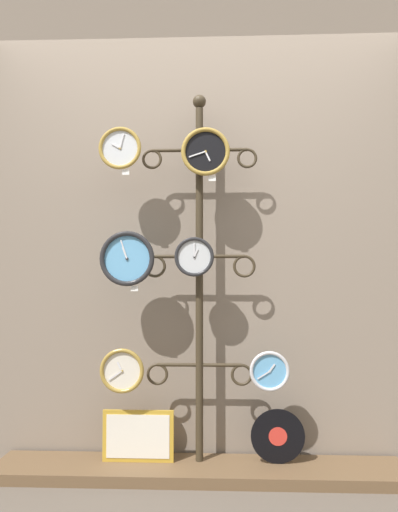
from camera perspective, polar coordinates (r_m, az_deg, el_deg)
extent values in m
plane|color=brown|center=(2.58, -0.39, -26.67)|extent=(12.00, 12.00, 0.00)
cube|color=gray|center=(2.95, 0.18, 4.13)|extent=(4.40, 0.04, 2.80)
cube|color=brown|center=(2.90, -0.01, -23.32)|extent=(2.20, 0.36, 0.06)
cylinder|color=#382D1E|center=(2.96, 0.05, -23.27)|extent=(0.40, 0.40, 0.02)
cylinder|color=#382D1E|center=(2.77, 0.04, -3.35)|extent=(0.04, 0.04, 2.00)
sphere|color=#382D1E|center=(2.95, 0.04, 17.23)|extent=(0.08, 0.08, 0.08)
cylinder|color=#382D1E|center=(2.87, -2.68, 11.97)|extent=(0.27, 0.02, 0.02)
torus|color=#382D1E|center=(2.87, -5.39, 10.96)|extent=(0.11, 0.02, 0.11)
cylinder|color=#382D1E|center=(2.86, 2.78, 12.03)|extent=(0.27, 0.02, 0.02)
torus|color=#382D1E|center=(2.85, 5.52, 11.06)|extent=(0.11, 0.02, 0.11)
cylinder|color=#382D1E|center=(2.78, -2.52, -0.05)|extent=(0.25, 0.02, 0.02)
torus|color=#382D1E|center=(2.79, -5.07, -1.18)|extent=(0.13, 0.02, 0.13)
cylinder|color=#382D1E|center=(2.77, 2.62, -0.04)|extent=(0.25, 0.02, 0.02)
torus|color=#382D1E|center=(2.77, 5.20, -1.17)|extent=(0.13, 0.02, 0.13)
cylinder|color=#382D1E|center=(2.82, -2.37, -12.31)|extent=(0.23, 0.02, 0.02)
torus|color=#382D1E|center=(2.84, -4.78, -13.30)|extent=(0.12, 0.02, 0.12)
cylinder|color=#382D1E|center=(2.81, 2.47, -12.35)|extent=(0.23, 0.02, 0.02)
torus|color=#382D1E|center=(2.82, 4.90, -13.38)|extent=(0.12, 0.02, 0.12)
cylinder|color=silver|center=(2.84, -8.97, 12.02)|extent=(0.21, 0.02, 0.21)
torus|color=#A58438|center=(2.82, -9.04, 12.09)|extent=(0.24, 0.02, 0.24)
cylinder|color=#A58438|center=(2.82, -9.04, 12.09)|extent=(0.01, 0.01, 0.01)
cube|color=silver|center=(2.83, -9.50, 12.32)|extent=(0.05, 0.00, 0.03)
cube|color=silver|center=(2.83, -8.82, 12.91)|extent=(0.03, 0.00, 0.08)
cylinder|color=black|center=(2.79, 0.76, 11.78)|extent=(0.24, 0.02, 0.24)
torus|color=#A58438|center=(2.77, 0.75, 11.86)|extent=(0.27, 0.02, 0.27)
cylinder|color=#A58438|center=(2.77, 0.75, 11.85)|extent=(0.01, 0.01, 0.01)
cube|color=silver|center=(2.76, 1.00, 11.33)|extent=(0.03, 0.00, 0.06)
cube|color=silver|center=(2.77, -0.21, 11.56)|extent=(0.09, 0.00, 0.04)
cylinder|color=#60A8DB|center=(2.74, -8.18, -0.30)|extent=(0.27, 0.02, 0.27)
torus|color=#262628|center=(2.72, -8.24, -0.29)|extent=(0.30, 0.03, 0.30)
cylinder|color=#262628|center=(2.72, -8.24, -0.29)|extent=(0.02, 0.01, 0.02)
cube|color=silver|center=(2.72, -8.49, 0.35)|extent=(0.03, 0.00, 0.06)
cube|color=silver|center=(2.73, -8.59, 0.77)|extent=(0.04, 0.00, 0.10)
cylinder|color=silver|center=(2.70, -0.54, -0.10)|extent=(0.19, 0.02, 0.19)
torus|color=#262628|center=(2.68, -0.56, -0.09)|extent=(0.21, 0.02, 0.21)
cylinder|color=#262628|center=(2.68, -0.56, -0.09)|extent=(0.01, 0.01, 0.01)
cube|color=silver|center=(2.68, -0.37, 0.37)|extent=(0.03, 0.00, 0.05)
cube|color=silver|center=(2.68, -0.56, 0.72)|extent=(0.01, 0.00, 0.08)
cylinder|color=silver|center=(2.77, -8.75, -12.80)|extent=(0.22, 0.02, 0.22)
torus|color=#A58438|center=(2.75, -8.81, -12.85)|extent=(0.24, 0.02, 0.24)
cylinder|color=#A58438|center=(2.75, -8.81, -12.85)|extent=(0.01, 0.01, 0.01)
cube|color=silver|center=(2.75, -9.06, -12.37)|extent=(0.03, 0.00, 0.05)
cube|color=silver|center=(2.76, -9.55, -13.32)|extent=(0.07, 0.00, 0.05)
cylinder|color=#60A8DB|center=(2.76, 8.05, -12.86)|extent=(0.19, 0.02, 0.19)
torus|color=silver|center=(2.74, 8.08, -12.91)|extent=(0.21, 0.02, 0.21)
cylinder|color=silver|center=(2.74, 8.08, -12.91)|extent=(0.01, 0.01, 0.01)
cube|color=silver|center=(2.74, 8.36, -12.52)|extent=(0.03, 0.00, 0.04)
cube|color=silver|center=(2.74, 7.40, -13.35)|extent=(0.07, 0.00, 0.05)
cylinder|color=black|center=(2.88, 9.00, -19.68)|extent=(0.29, 0.01, 0.29)
cylinder|color=red|center=(2.88, 9.01, -19.71)|extent=(0.10, 0.00, 0.10)
cube|color=gold|center=(2.90, -6.96, -19.73)|extent=(0.39, 0.02, 0.28)
cube|color=white|center=(2.89, -7.00, -19.79)|extent=(0.34, 0.00, 0.23)
cube|color=white|center=(2.79, -8.38, 9.44)|extent=(0.04, 0.00, 0.03)
cube|color=white|center=(2.74, 1.52, 8.85)|extent=(0.04, 0.00, 0.03)
cube|color=white|center=(2.72, -7.39, -3.71)|extent=(0.04, 0.00, 0.03)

